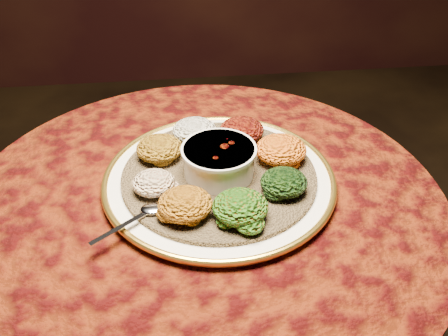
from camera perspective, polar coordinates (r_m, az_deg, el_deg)
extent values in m
cylinder|color=black|center=(1.27, -2.02, -17.09)|extent=(0.12, 0.12, 0.68)
cylinder|color=black|center=(1.01, -2.46, -4.89)|extent=(0.80, 0.80, 0.04)
cylinder|color=#4B1606|center=(1.11, -2.26, -10.51)|extent=(0.93, 0.93, 0.34)
cylinder|color=#4B1606|center=(0.99, -2.50, -3.71)|extent=(0.96, 0.96, 0.01)
cylinder|color=white|center=(1.01, -0.56, -1.48)|extent=(0.50, 0.50, 0.02)
torus|color=gold|center=(1.00, -0.57, -1.17)|extent=(0.47, 0.47, 0.01)
cylinder|color=olive|center=(1.00, -0.57, -0.85)|extent=(0.45, 0.45, 0.01)
cylinder|color=silver|center=(0.98, -0.58, 0.81)|extent=(0.14, 0.14, 0.06)
cylinder|color=silver|center=(0.96, -0.59, 2.13)|extent=(0.15, 0.15, 0.01)
cylinder|color=#5B1804|center=(0.97, -0.59, 1.69)|extent=(0.12, 0.12, 0.01)
ellipsoid|color=silver|center=(0.92, -8.18, -4.64)|extent=(0.04, 0.03, 0.01)
cube|color=silver|center=(0.89, -11.79, -6.67)|extent=(0.10, 0.08, 0.00)
ellipsoid|color=silver|center=(1.09, -3.40, 4.30)|extent=(0.10, 0.09, 0.05)
ellipsoid|color=black|center=(1.09, 2.03, 4.38)|extent=(0.10, 0.09, 0.05)
ellipsoid|color=#C68C10|center=(1.03, 6.53, 2.08)|extent=(0.11, 0.10, 0.05)
ellipsoid|color=black|center=(0.95, 6.86, -1.63)|extent=(0.09, 0.09, 0.04)
ellipsoid|color=#AA3A0B|center=(0.88, 1.87, -4.48)|extent=(0.10, 0.10, 0.05)
ellipsoid|color=#9B5A0D|center=(0.89, -4.46, -4.14)|extent=(0.10, 0.09, 0.05)
ellipsoid|color=maroon|center=(0.95, -8.06, -1.69)|extent=(0.08, 0.08, 0.04)
ellipsoid|color=#8D6311|center=(1.04, -7.38, 2.24)|extent=(0.10, 0.09, 0.05)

